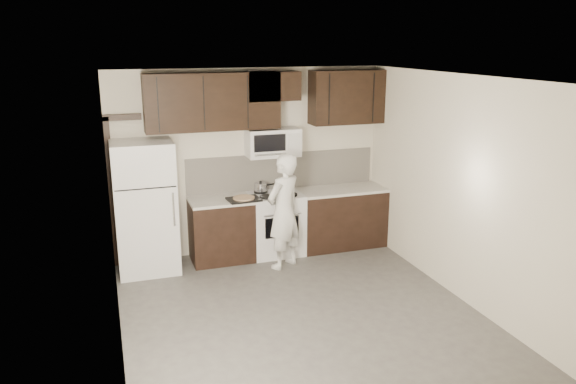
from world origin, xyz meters
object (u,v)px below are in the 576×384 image
microwave (273,142)px  person (284,211)px  stove (276,223)px  refrigerator (145,207)px

microwave → person: size_ratio=0.47×
stove → refrigerator: bearing=-178.5°
person → stove: bearing=-126.7°
microwave → refrigerator: microwave is taller
microwave → person: (-0.04, -0.64, -0.84)m
microwave → stove: bearing=-89.9°
stove → person: 0.63m
stove → refrigerator: size_ratio=0.52×
microwave → refrigerator: bearing=-174.9°
stove → person: size_ratio=0.58×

